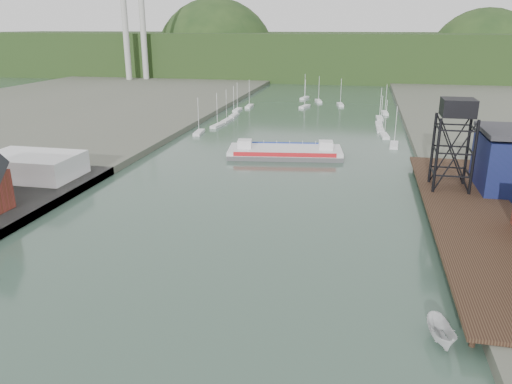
% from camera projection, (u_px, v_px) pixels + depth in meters
% --- Properties ---
extents(ground, '(600.00, 600.00, 0.00)m').
position_uv_depth(ground, '(126.00, 382.00, 44.13)').
color(ground, '#283E33').
rests_on(ground, ground).
extents(east_pier, '(14.00, 70.00, 2.45)m').
position_uv_depth(east_pier, '(474.00, 215.00, 77.91)').
color(east_pier, black).
rests_on(east_pier, ground).
extents(white_shed, '(18.00, 12.00, 4.50)m').
position_uv_depth(white_shed, '(32.00, 166.00, 98.05)').
color(white_shed, silver).
rests_on(white_shed, west_quay).
extents(lift_tower, '(6.50, 6.50, 16.00)m').
position_uv_depth(lift_tower, '(457.00, 113.00, 86.03)').
color(lift_tower, black).
rests_on(lift_tower, east_pier).
extents(marina_sailboats, '(57.71, 92.65, 0.90)m').
position_uv_depth(marina_sailboats, '(307.00, 116.00, 172.45)').
color(marina_sailboats, silver).
rests_on(marina_sailboats, ground).
extents(smokestacks, '(11.20, 8.20, 60.00)m').
position_uv_depth(smokestacks, '(134.00, 26.00, 271.42)').
color(smokestacks, '#A7A7A2').
rests_on(smokestacks, ground).
extents(distant_hills, '(500.00, 120.00, 80.00)m').
position_uv_depth(distant_hills, '(330.00, 58.00, 321.20)').
color(distant_hills, '#1A3115').
rests_on(distant_hills, ground).
extents(chain_ferry, '(28.35, 14.56, 3.90)m').
position_uv_depth(chain_ferry, '(285.00, 152.00, 120.43)').
color(chain_ferry, '#4D4D50').
rests_on(chain_ferry, ground).
extents(motorboat, '(3.06, 5.91, 2.17)m').
position_uv_depth(motorboat, '(441.00, 333.00, 49.33)').
color(motorboat, silver).
rests_on(motorboat, ground).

